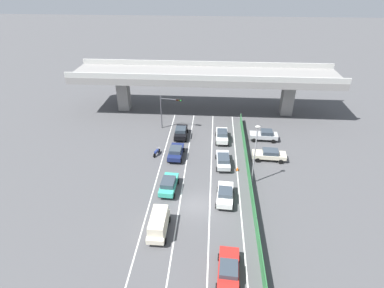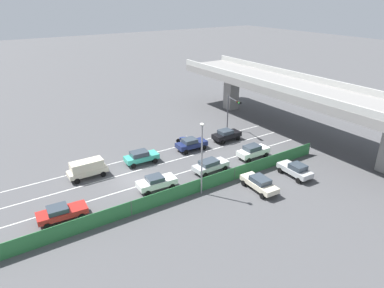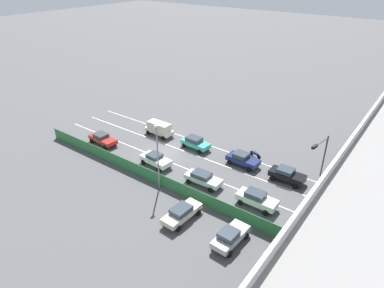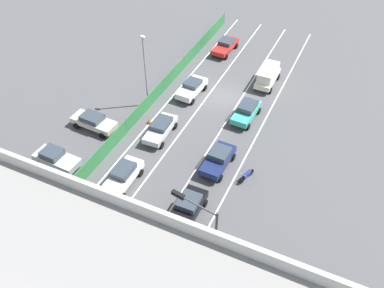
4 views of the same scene
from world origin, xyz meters
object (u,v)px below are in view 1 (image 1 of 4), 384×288
(car_sedan_white, at_px, (225,194))
(street_lamp, at_px, (255,150))
(car_sedan_navy, at_px, (176,152))
(motorcycle, at_px, (157,152))
(car_van_cream, at_px, (158,223))
(parked_sedan_cream, at_px, (269,154))
(car_taxi_teal, at_px, (169,184))
(car_hatchback_white, at_px, (222,135))
(car_sedan_silver, at_px, (223,160))
(car_sedan_black, at_px, (181,132))
(car_sedan_red, at_px, (229,269))
(traffic_cone, at_px, (237,169))
(parked_wagon_silver, at_px, (264,135))
(traffic_light, at_px, (168,107))

(car_sedan_white, relative_size, street_lamp, 0.54)
(car_sedan_white, height_order, car_sedan_navy, car_sedan_navy)
(motorcycle, bearing_deg, car_van_cream, -79.38)
(parked_sedan_cream, bearing_deg, car_taxi_teal, -148.97)
(car_van_cream, height_order, car_hatchback_white, car_van_cream)
(street_lamp, bearing_deg, car_van_cream, -138.58)
(car_sedan_silver, xyz_separation_m, motorcycle, (-9.42, 1.98, -0.41))
(car_sedan_black, distance_m, car_sedan_red, 25.89)
(street_lamp, distance_m, traffic_cone, 5.46)
(parked_wagon_silver, xyz_separation_m, street_lamp, (-2.90, -11.25, 3.88))
(car_taxi_teal, height_order, car_sedan_white, car_taxi_teal)
(car_sedan_black, xyz_separation_m, parked_wagon_silver, (12.90, -0.05, -0.02))
(car_taxi_teal, bearing_deg, car_sedan_navy, 90.14)
(car_sedan_white, bearing_deg, traffic_cone, 74.07)
(car_sedan_silver, bearing_deg, parked_wagon_silver, 49.66)
(car_sedan_red, distance_m, car_hatchback_white, 24.29)
(car_van_cream, relative_size, parked_wagon_silver, 1.04)
(car_sedan_red, bearing_deg, parked_wagon_silver, 76.09)
(car_hatchback_white, height_order, traffic_light, traffic_light)
(car_sedan_silver, xyz_separation_m, car_hatchback_white, (-0.10, 6.88, 0.08))
(car_sedan_silver, distance_m, car_sedan_black, 9.99)
(parked_sedan_cream, xyz_separation_m, traffic_light, (-15.16, 8.43, 3.06))
(car_sedan_silver, relative_size, traffic_cone, 7.68)
(car_hatchback_white, relative_size, motorcycle, 2.33)
(parked_sedan_cream, relative_size, parked_wagon_silver, 1.08)
(car_sedan_silver, relative_size, parked_wagon_silver, 1.05)
(car_van_cream, relative_size, parked_sedan_cream, 0.96)
(car_sedan_black, height_order, traffic_light, traffic_light)
(car_sedan_navy, height_order, motorcycle, car_sedan_navy)
(car_sedan_red, distance_m, motorcycle, 21.66)
(car_hatchback_white, xyz_separation_m, parked_wagon_silver, (6.50, 0.66, -0.05))
(motorcycle, xyz_separation_m, parked_sedan_cream, (15.81, -0.10, 0.42))
(car_hatchback_white, relative_size, traffic_cone, 7.47)
(car_sedan_silver, height_order, parked_sedan_cream, parked_sedan_cream)
(car_taxi_teal, xyz_separation_m, parked_sedan_cream, (12.98, 7.81, -0.04))
(car_taxi_teal, height_order, parked_sedan_cream, car_taxi_teal)
(car_sedan_black, bearing_deg, street_lamp, -48.50)
(car_van_cream, xyz_separation_m, motorcycle, (-2.75, 14.67, -0.72))
(car_sedan_red, xyz_separation_m, car_van_cream, (-6.89, 4.72, 0.34))
(traffic_light, bearing_deg, motorcycle, -94.49)
(car_sedan_black, distance_m, street_lamp, 15.58)
(street_lamp, xyz_separation_m, traffic_cone, (-1.60, 2.64, -4.50))
(car_taxi_teal, relative_size, car_van_cream, 0.96)
(car_sedan_white, xyz_separation_m, street_lamp, (3.38, 3.60, 3.89))
(car_taxi_teal, relative_size, motorcycle, 2.28)
(car_sedan_navy, bearing_deg, parked_wagon_silver, 24.66)
(car_van_cream, relative_size, motorcycle, 2.36)
(car_sedan_black, bearing_deg, traffic_cone, -45.90)
(parked_wagon_silver, bearing_deg, car_sedan_white, -112.93)
(car_hatchback_white, bearing_deg, car_van_cream, -108.56)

